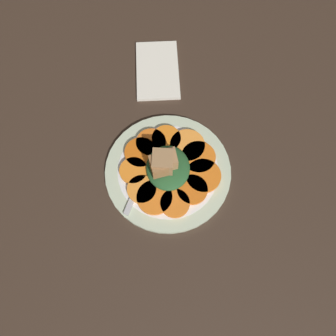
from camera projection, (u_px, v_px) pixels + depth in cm
name	position (u px, v px, depth cm)	size (l,w,h in cm)	color
table_slab	(168.00, 173.00, 70.40)	(120.00, 120.00, 2.00)	#38281E
plate	(168.00, 171.00, 68.99)	(26.49, 26.49, 1.05)	beige
carrot_slice_0	(198.00, 157.00, 69.07)	(7.28, 7.28, 0.84)	orange
carrot_slice_1	(187.00, 145.00, 70.10)	(7.54, 7.54, 0.84)	orange
carrot_slice_2	(169.00, 139.00, 70.71)	(6.31, 6.31, 0.84)	orange
carrot_slice_3	(151.00, 143.00, 70.36)	(6.49, 6.49, 0.84)	orange
carrot_slice_4	(141.00, 153.00, 69.47)	(6.90, 6.90, 0.84)	#D56013
carrot_slice_5	(133.00, 171.00, 67.89)	(5.85, 5.85, 0.84)	orange
carrot_slice_6	(142.00, 189.00, 66.41)	(5.98, 5.98, 0.84)	orange
carrot_slice_7	(154.00, 197.00, 65.78)	(7.24, 7.24, 0.84)	orange
carrot_slice_8	(175.00, 203.00, 65.31)	(5.95, 5.95, 0.84)	orange
carrot_slice_9	(192.00, 190.00, 66.39)	(6.30, 6.30, 0.84)	orange
carrot_slice_10	(203.00, 176.00, 67.51)	(7.37, 7.37, 0.84)	orange
center_pile	(166.00, 166.00, 66.10)	(10.08, 9.07, 6.47)	#235128
fork	(143.00, 174.00, 67.93)	(16.91, 8.42, 0.40)	#B2B2B7
napkin	(158.00, 70.00, 78.89)	(16.83, 10.10, 0.80)	silver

